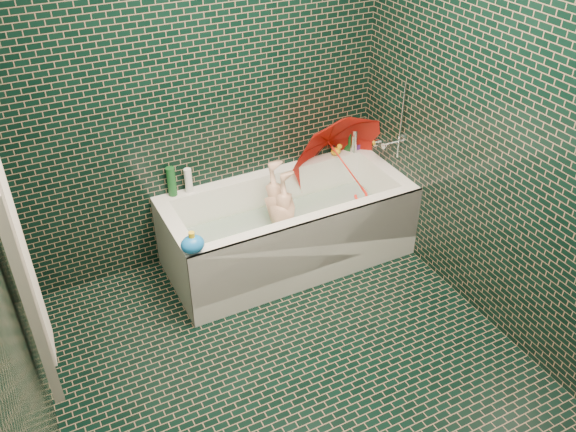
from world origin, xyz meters
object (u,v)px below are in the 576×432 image
umbrella (347,167)px  bath_toy (193,244)px  rubber_duck (337,150)px  child (284,224)px  bathtub (289,235)px

umbrella → bath_toy: umbrella is taller
rubber_duck → child: bearing=-153.5°
bathtub → umbrella: (0.53, 0.12, 0.36)m
bathtub → bath_toy: bath_toy is taller
umbrella → rubber_duck: bearing=85.2°
child → rubber_duck: size_ratio=9.12×
bath_toy → rubber_duck: bearing=41.9°
child → umbrella: 0.63m
bathtub → umbrella: 0.65m
bathtub → umbrella: bearing=12.3°
child → rubber_duck: (0.61, 0.33, 0.28)m
umbrella → bath_toy: 1.39m
child → bath_toy: 0.88m
bathtub → umbrella: size_ratio=2.37×
umbrella → bath_toy: (-1.32, -0.43, 0.04)m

